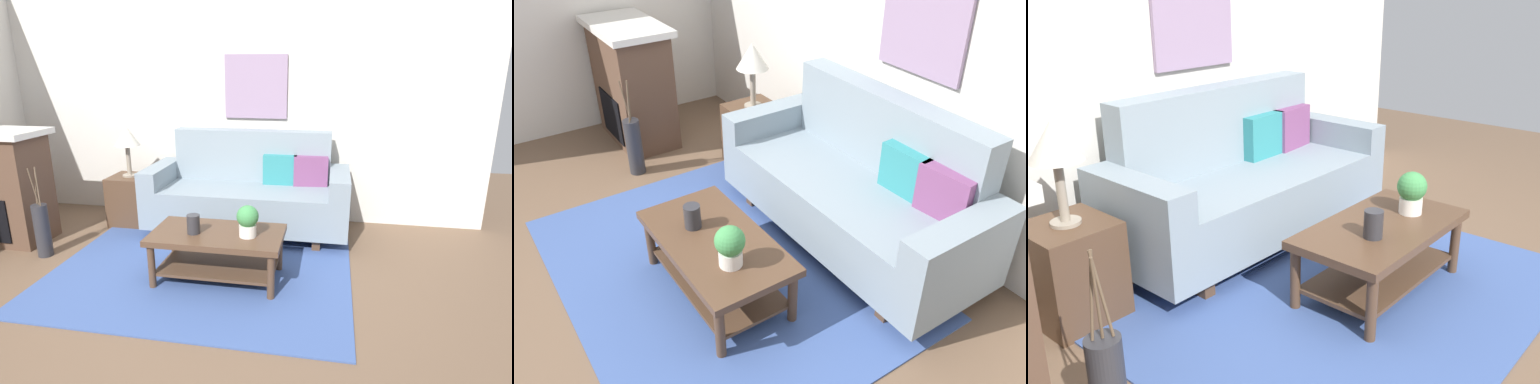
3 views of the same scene
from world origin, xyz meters
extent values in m
plane|color=brown|center=(0.00, 0.00, 0.00)|extent=(9.55, 9.55, 0.00)
cube|color=silver|center=(0.00, 2.03, 1.35)|extent=(5.55, 0.10, 2.70)
cube|color=#3D5693|center=(0.00, 0.50, 0.01)|extent=(2.61, 2.07, 0.01)
cube|color=gray|center=(0.22, 1.43, 0.32)|extent=(1.73, 0.84, 0.40)
cube|color=gray|center=(0.22, 1.75, 0.80)|extent=(1.73, 0.20, 0.56)
cube|color=gray|center=(-0.75, 1.43, 0.42)|extent=(0.20, 0.84, 0.60)
cube|color=gray|center=(1.18, 1.43, 0.42)|extent=(0.20, 0.84, 0.60)
cube|color=#513826|center=(-0.55, 1.43, 0.06)|extent=(0.08, 0.74, 0.12)
cube|color=#513826|center=(0.98, 1.43, 0.06)|extent=(0.08, 0.74, 0.12)
cube|color=teal|center=(0.55, 1.62, 0.68)|extent=(0.36, 0.13, 0.32)
cube|color=#7A4270|center=(0.88, 1.62, 0.68)|extent=(0.37, 0.16, 0.32)
cube|color=#513826|center=(0.19, 0.36, 0.41)|extent=(1.10, 0.60, 0.05)
cube|color=#513826|center=(0.19, 0.36, 0.12)|extent=(0.98, 0.50, 0.02)
cylinder|color=#513826|center=(-0.30, 0.11, 0.19)|extent=(0.06, 0.06, 0.38)
cylinder|color=#513826|center=(0.68, 0.11, 0.19)|extent=(0.06, 0.06, 0.38)
cylinder|color=#513826|center=(-0.30, 0.61, 0.19)|extent=(0.06, 0.06, 0.38)
cylinder|color=#513826|center=(0.68, 0.61, 0.19)|extent=(0.06, 0.06, 0.38)
cylinder|color=#2D2D33|center=(0.00, 0.31, 0.51)|extent=(0.11, 0.11, 0.16)
cylinder|color=white|center=(0.45, 0.32, 0.48)|extent=(0.14, 0.14, 0.10)
sphere|color=#408C4B|center=(0.45, 0.32, 0.60)|extent=(0.18, 0.18, 0.18)
cube|color=#513826|center=(-1.15, 1.49, 0.28)|extent=(0.44, 0.44, 0.56)
cylinder|color=gray|center=(-1.15, 1.49, 0.57)|extent=(0.16, 0.16, 0.02)
cylinder|color=gray|center=(-1.15, 1.49, 0.74)|extent=(0.05, 0.05, 0.35)
cone|color=beige|center=(-1.15, 1.49, 1.02)|extent=(0.28, 0.28, 0.22)
cube|color=brown|center=(-2.23, 0.79, 0.55)|extent=(0.90, 0.50, 1.10)
cylinder|color=#2D2D33|center=(-1.58, 0.51, 0.26)|extent=(0.14, 0.14, 0.51)
cylinder|color=brown|center=(-1.56, 0.51, 0.69)|extent=(0.05, 0.05, 0.36)
cylinder|color=brown|center=(-1.59, 0.52, 0.69)|extent=(0.05, 0.01, 0.36)
cylinder|color=brown|center=(-1.59, 0.49, 0.69)|extent=(0.04, 0.05, 0.36)
cube|color=gray|center=(0.22, 1.96, 1.53)|extent=(0.70, 0.03, 0.69)
camera|label=1|loc=(1.09, -2.76, 1.76)|focal=29.37mm
camera|label=2|loc=(2.53, -0.79, 2.44)|focal=36.78mm
camera|label=3|loc=(-2.53, -1.18, 1.77)|focal=40.30mm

